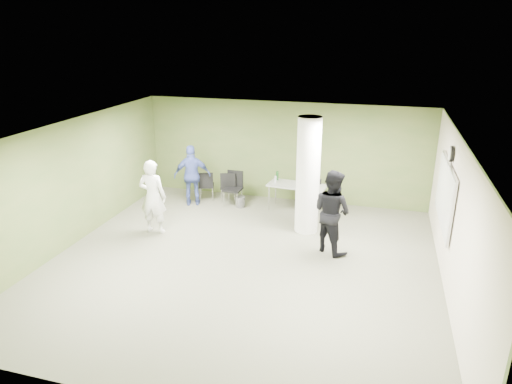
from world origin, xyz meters
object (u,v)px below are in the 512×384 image
(folding_table, at_px, (296,186))
(chair_back_left, at_px, (206,184))
(woman_white, at_px, (153,197))
(man_blue, at_px, (192,176))
(man_black, at_px, (332,212))

(folding_table, distance_m, chair_back_left, 2.61)
(folding_table, xyz_separation_m, chair_back_left, (-2.61, 0.07, -0.18))
(woman_white, bearing_deg, man_blue, -99.04)
(folding_table, distance_m, man_blue, 2.86)
(folding_table, distance_m, woman_white, 3.80)
(chair_back_left, bearing_deg, man_blue, 42.84)
(folding_table, relative_size, woman_white, 0.89)
(woman_white, height_order, man_blue, woman_white)
(folding_table, bearing_deg, man_black, -54.78)
(folding_table, bearing_deg, chair_back_left, -175.33)
(woman_white, distance_m, man_black, 4.21)
(folding_table, height_order, man_black, man_black)
(chair_back_left, distance_m, man_black, 4.42)
(man_blue, bearing_deg, woman_white, 62.99)
(chair_back_left, xyz_separation_m, man_blue, (-0.23, -0.42, 0.35))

